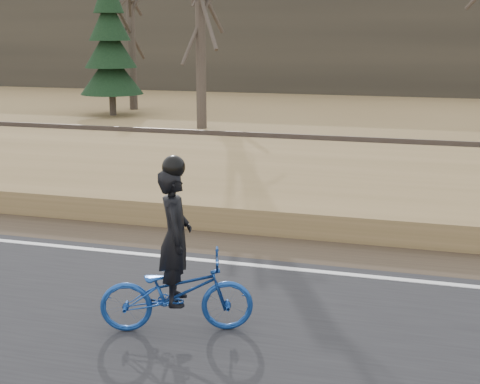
# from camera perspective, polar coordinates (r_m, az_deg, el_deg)

# --- Properties ---
(ground) EXTENTS (120.00, 120.00, 0.00)m
(ground) POSITION_cam_1_polar(r_m,az_deg,el_deg) (10.67, -11.33, -5.65)
(ground) COLOR olive
(ground) RESTS_ON ground
(road) EXTENTS (120.00, 6.00, 0.06)m
(road) POSITION_cam_1_polar(r_m,az_deg,el_deg) (8.68, -18.98, -10.55)
(road) COLOR black
(road) RESTS_ON ground
(edge_line) EXTENTS (120.00, 0.12, 0.01)m
(edge_line) POSITION_cam_1_polar(r_m,az_deg,el_deg) (10.82, -10.86, -5.00)
(edge_line) COLOR silver
(edge_line) RESTS_ON road
(shoulder) EXTENTS (120.00, 1.60, 0.04)m
(shoulder) POSITION_cam_1_polar(r_m,az_deg,el_deg) (11.69, -8.66, -3.72)
(shoulder) COLOR #473A2B
(shoulder) RESTS_ON ground
(embankment) EXTENTS (120.00, 5.00, 0.44)m
(embankment) POSITION_cam_1_polar(r_m,az_deg,el_deg) (14.31, -3.72, 0.47)
(embankment) COLOR olive
(embankment) RESTS_ON ground
(ballast) EXTENTS (120.00, 3.00, 0.45)m
(ballast) POSITION_cam_1_polar(r_m,az_deg,el_deg) (17.86, 0.38, 3.16)
(ballast) COLOR slate
(ballast) RESTS_ON ground
(railroad) EXTENTS (120.00, 2.40, 0.29)m
(railroad) POSITION_cam_1_polar(r_m,az_deg,el_deg) (17.81, 0.38, 4.12)
(railroad) COLOR black
(railroad) RESTS_ON ballast
(treeline_backdrop) EXTENTS (120.00, 4.00, 6.00)m
(treeline_backdrop) POSITION_cam_1_polar(r_m,az_deg,el_deg) (39.20, 9.31, 12.79)
(treeline_backdrop) COLOR #383328
(treeline_backdrop) RESTS_ON ground
(cyclist) EXTENTS (1.87, 1.15, 2.08)m
(cyclist) POSITION_cam_1_polar(r_m,az_deg,el_deg) (7.78, -5.46, -7.25)
(cyclist) COLOR navy
(cyclist) RESTS_ON road
(bare_tree_left) EXTENTS (0.36, 0.36, 6.92)m
(bare_tree_left) POSITION_cam_1_polar(r_m,az_deg,el_deg) (30.50, -9.29, 13.45)
(bare_tree_left) COLOR #473D34
(bare_tree_left) RESTS_ON ground
(bare_tree_near_left) EXTENTS (0.36, 0.36, 7.84)m
(bare_tree_near_left) POSITION_cam_1_polar(r_m,az_deg,el_deg) (24.20, -3.41, 14.68)
(bare_tree_near_left) COLOR #473D34
(bare_tree_near_left) RESTS_ON ground
(conifer) EXTENTS (2.60, 2.60, 5.87)m
(conifer) POSITION_cam_1_polar(r_m,az_deg,el_deg) (28.48, -11.01, 12.01)
(conifer) COLOR #473D34
(conifer) RESTS_ON ground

